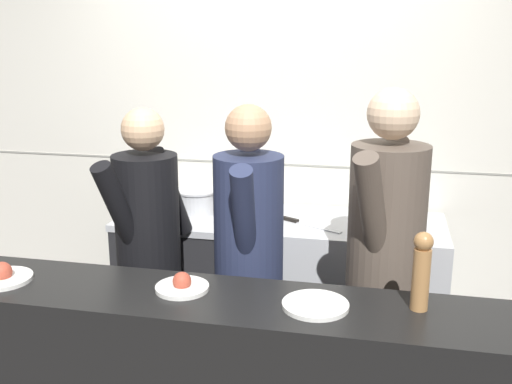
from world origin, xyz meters
TOP-DOWN VIEW (x-y plane):
  - wall_back_tiled at (0.00, 1.42)m, footprint 8.00×0.06m
  - oven_range at (-0.43, 1.02)m, footprint 0.85×0.71m
  - prep_counter at (0.55, 1.02)m, footprint 1.07×0.65m
  - stock_pot at (-0.71, 1.01)m, footprint 0.25×0.25m
  - sauce_pot at (-0.41, 1.03)m, footprint 0.26×0.26m
  - braising_pot at (-0.17, 1.00)m, footprint 0.26×0.26m
  - mixing_bowl_steel at (0.74, 1.07)m, footprint 0.25×0.25m
  - chefs_knife at (0.28, 0.94)m, footprint 0.37×0.21m
  - plated_dish_main at (-0.87, -0.27)m, footprint 0.25×0.25m
  - plated_dish_appetiser at (-0.09, -0.20)m, footprint 0.22×0.22m
  - plated_dish_dessert at (0.47, -0.24)m, footprint 0.26×0.26m
  - pepper_mill at (0.86, -0.17)m, footprint 0.07×0.07m
  - chef_head_cook at (-0.47, 0.37)m, footprint 0.42×0.70m
  - chef_sous at (0.08, 0.32)m, footprint 0.38×0.73m
  - chef_line at (0.73, 0.33)m, footprint 0.45×0.76m

SIDE VIEW (x-z plane):
  - prep_counter at x=0.55m, z-range 0.00..0.89m
  - oven_range at x=-0.43m, z-range 0.00..0.90m
  - chefs_knife at x=0.28m, z-range 0.89..0.91m
  - chef_head_cook at x=-0.47m, z-range 0.09..1.72m
  - chef_sous at x=0.08m, z-range 0.09..1.76m
  - mixing_bowl_steel at x=0.74m, z-range 0.90..0.97m
  - plated_dish_dessert at x=0.47m, z-range 0.95..0.97m
  - plated_dish_appetiser at x=-0.09m, z-range 0.93..1.01m
  - plated_dish_main at x=-0.87m, z-range 0.93..1.02m
  - chef_line at x=0.73m, z-range 0.10..1.85m
  - sauce_pot at x=-0.41m, z-range 0.91..1.05m
  - braising_pot at x=-0.17m, z-range 0.91..1.09m
  - stock_pot at x=-0.71m, z-range 0.91..1.09m
  - pepper_mill at x=0.86m, z-range 0.96..1.27m
  - wall_back_tiled at x=0.00m, z-range 0.00..2.60m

